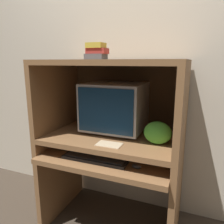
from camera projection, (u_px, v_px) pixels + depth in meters
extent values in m
cube|color=beige|center=(129.00, 63.00, 1.88)|extent=(6.00, 0.06, 2.60)
cube|color=brown|center=(62.00, 175.00, 1.94)|extent=(0.04, 0.63, 0.64)
cube|color=brown|center=(176.00, 201.00, 1.58)|extent=(0.04, 0.63, 0.64)
cube|color=brown|center=(103.00, 162.00, 1.52)|extent=(0.94, 0.36, 0.04)
cube|color=brown|center=(59.00, 134.00, 1.85)|extent=(0.04, 0.63, 0.13)
cube|color=brown|center=(179.00, 152.00, 1.49)|extent=(0.04, 0.63, 0.13)
cube|color=brown|center=(113.00, 137.00, 1.66)|extent=(0.94, 0.63, 0.04)
cube|color=brown|center=(57.00, 95.00, 1.77)|extent=(0.04, 0.63, 0.55)
cube|color=brown|center=(183.00, 103.00, 1.42)|extent=(0.04, 0.63, 0.55)
cube|color=brown|center=(113.00, 62.00, 1.54)|extent=(0.94, 0.63, 0.04)
cube|color=#48321E|center=(126.00, 93.00, 1.87)|extent=(0.94, 0.01, 0.55)
cylinder|color=#B2B2B7|center=(115.00, 129.00, 1.76)|extent=(0.22, 0.22, 0.02)
cube|color=#B2B2B7|center=(115.00, 106.00, 1.71)|extent=(0.46, 0.39, 0.36)
cube|color=navy|center=(105.00, 111.00, 1.54)|extent=(0.42, 0.01, 0.32)
cube|color=black|center=(96.00, 158.00, 1.52)|extent=(0.46, 0.15, 0.02)
cube|color=#333335|center=(96.00, 156.00, 1.51)|extent=(0.43, 0.12, 0.01)
ellipsoid|color=#28282B|center=(137.00, 166.00, 1.39)|extent=(0.06, 0.04, 0.03)
ellipsoid|color=green|center=(158.00, 133.00, 1.46)|extent=(0.19, 0.14, 0.15)
cube|color=#4C4C51|center=(96.00, 57.00, 1.59)|extent=(0.14, 0.11, 0.04)
cube|color=maroon|center=(97.00, 51.00, 1.58)|extent=(0.14, 0.10, 0.04)
cube|color=gold|center=(96.00, 45.00, 1.57)|extent=(0.12, 0.11, 0.04)
cube|color=#CCB28C|center=(109.00, 144.00, 1.45)|extent=(0.17, 0.11, 0.00)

